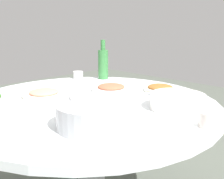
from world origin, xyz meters
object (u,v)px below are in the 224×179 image
object	(u,v)px
round_dining_table	(90,123)
soup_bowl	(177,102)
tea_cup_near	(208,120)
green_bottle	(103,63)
rice_bowl	(92,115)
dish_tofu_braise	(111,88)
tea_cup_far	(78,75)
dish_stirfry	(160,88)
dish_shrimp	(44,94)

from	to	relation	value
round_dining_table	soup_bowl	size ratio (longest dim) A/B	5.13
round_dining_table	tea_cup_near	world-z (taller)	tea_cup_near
soup_bowl	green_bottle	bearing A→B (deg)	161.68
green_bottle	tea_cup_near	distance (m)	1.08
rice_bowl	soup_bowl	bearing A→B (deg)	75.25
round_dining_table	green_bottle	size ratio (longest dim) A/B	4.64
round_dining_table	dish_tofu_braise	bearing A→B (deg)	107.20
rice_bowl	tea_cup_far	bearing A→B (deg)	144.76
soup_bowl	tea_cup_near	world-z (taller)	soup_bowl
dish_stirfry	tea_cup_far	size ratio (longest dim) A/B	2.69
round_dining_table	green_bottle	distance (m)	0.65
dish_shrimp	tea_cup_near	world-z (taller)	tea_cup_near
round_dining_table	dish_tofu_braise	size ratio (longest dim) A/B	5.69
tea_cup_near	dish_stirfry	bearing A→B (deg)	142.26
rice_bowl	soup_bowl	xyz separation A→B (m)	(0.12, 0.44, -0.02)
tea_cup_near	tea_cup_far	bearing A→B (deg)	167.40
tea_cup_near	tea_cup_far	distance (m)	1.17
round_dining_table	rice_bowl	xyz separation A→B (m)	(0.29, -0.24, 0.18)
dish_tofu_braise	dish_stirfry	size ratio (longest dim) A/B	1.19
dish_stirfry	rice_bowl	bearing A→B (deg)	-78.17
tea_cup_near	tea_cup_far	size ratio (longest dim) A/B	0.96
rice_bowl	green_bottle	bearing A→B (deg)	133.69
rice_bowl	dish_tofu_braise	bearing A→B (deg)	127.33
dish_shrimp	dish_tofu_braise	bearing A→B (deg)	64.32
round_dining_table	dish_stirfry	xyz separation A→B (m)	(0.15, 0.45, 0.15)
rice_bowl	dish_stirfry	xyz separation A→B (m)	(-0.14, 0.68, -0.03)
soup_bowl	tea_cup_far	size ratio (longest dim) A/B	3.55
dish_stirfry	tea_cup_far	world-z (taller)	tea_cup_far
round_dining_table	tea_cup_near	distance (m)	0.64
round_dining_table	soup_bowl	distance (m)	0.48
dish_tofu_braise	dish_stirfry	xyz separation A→B (m)	(0.22, 0.21, -0.00)
soup_bowl	dish_tofu_braise	size ratio (longest dim) A/B	1.11
soup_bowl	dish_tofu_braise	distance (m)	0.48
dish_tofu_braise	dish_stirfry	world-z (taller)	dish_tofu_braise
dish_stirfry	tea_cup_far	xyz separation A→B (m)	(-0.67, -0.11, 0.01)
green_bottle	tea_cup_far	distance (m)	0.21
soup_bowl	tea_cup_far	bearing A→B (deg)	172.07
tea_cup_near	dish_tofu_braise	bearing A→B (deg)	167.24
tea_cup_near	rice_bowl	bearing A→B (deg)	-135.85
dish_shrimp	green_bottle	size ratio (longest dim) A/B	0.82
round_dining_table	soup_bowl	xyz separation A→B (m)	(0.41, 0.21, 0.16)
soup_bowl	dish_stirfry	size ratio (longest dim) A/B	1.32
dish_tofu_braise	green_bottle	size ratio (longest dim) A/B	0.81
dish_shrimp	dish_stirfry	bearing A→B (deg)	55.45
green_bottle	tea_cup_near	bearing A→B (deg)	-21.13
rice_bowl	dish_tofu_braise	distance (m)	0.60
rice_bowl	tea_cup_far	distance (m)	0.99
dish_stirfry	tea_cup_near	distance (m)	0.60
tea_cup_near	dish_shrimp	bearing A→B (deg)	-166.50
round_dining_table	dish_tofu_braise	xyz separation A→B (m)	(-0.07, 0.24, 0.15)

